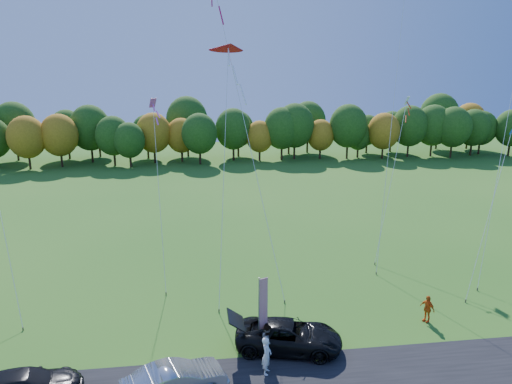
{
  "coord_description": "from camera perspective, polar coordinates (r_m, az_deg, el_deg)",
  "views": [
    {
      "loc": [
        -3.6,
        -21.61,
        14.02
      ],
      "look_at": [
        0.0,
        6.0,
        7.0
      ],
      "focal_mm": 32.0,
      "sensor_mm": 36.0,
      "label": 1
    }
  ],
  "objects": [
    {
      "name": "ground",
      "position": [
        26.01,
        1.8,
        -18.48
      ],
      "size": [
        160.0,
        160.0,
        0.0
      ],
      "primitive_type": "plane",
      "color": "#245D18"
    },
    {
      "name": "tree_line",
      "position": [
        77.96,
        -4.67,
        3.75
      ],
      "size": [
        116.0,
        12.0,
        10.0
      ],
      "primitive_type": null,
      "color": "#1E4711",
      "rests_on": "ground"
    },
    {
      "name": "black_suv",
      "position": [
        25.28,
        4.13,
        -17.49
      ],
      "size": [
        6.04,
        3.84,
        1.55
      ],
      "primitive_type": "imported",
      "rotation": [
        0.0,
        0.0,
        1.33
      ],
      "color": "black",
      "rests_on": "ground"
    },
    {
      "name": "silver_sedan",
      "position": [
        22.45,
        -10.1,
        -22.27
      ],
      "size": [
        4.96,
        3.1,
        1.54
      ],
      "primitive_type": "imported",
      "rotation": [
        0.0,
        0.0,
        1.91
      ],
      "color": "#A7A8AC",
      "rests_on": "ground"
    },
    {
      "name": "person_tailgate_a",
      "position": [
        23.42,
        1.33,
        -19.76
      ],
      "size": [
        0.64,
        0.8,
        1.91
      ],
      "primitive_type": "imported",
      "rotation": [
        0.0,
        0.0,
        1.28
      ],
      "color": "white",
      "rests_on": "ground"
    },
    {
      "name": "person_tailgate_b",
      "position": [
        24.53,
        1.49,
        -18.13
      ],
      "size": [
        1.0,
        1.1,
        1.84
      ],
      "primitive_type": "imported",
      "rotation": [
        0.0,
        0.0,
        1.16
      ],
      "color": "gray",
      "rests_on": "ground"
    },
    {
      "name": "person_east",
      "position": [
        29.42,
        20.61,
        -13.49
      ],
      "size": [
        0.78,
        1.04,
        1.64
      ],
      "primitive_type": "imported",
      "rotation": [
        0.0,
        0.0,
        -1.12
      ],
      "color": "#DC5C14",
      "rests_on": "ground"
    },
    {
      "name": "feather_flag",
      "position": [
        24.31,
        0.8,
        -14.01
      ],
      "size": [
        0.51,
        0.27,
        4.16
      ],
      "color": "#999999",
      "rests_on": "ground"
    },
    {
      "name": "kite_delta_blue",
      "position": [
        32.11,
        -1.55,
        9.15
      ],
      "size": [
        5.5,
        12.51,
        23.46
      ],
      "color": "#4C3F33",
      "rests_on": "ground"
    },
    {
      "name": "kite_parafoil_orange",
      "position": [
        38.23,
        17.13,
        13.48
      ],
      "size": [
        7.48,
        11.44,
        28.32
      ],
      "color": "#4C3F33",
      "rests_on": "ground"
    },
    {
      "name": "kite_delta_red",
      "position": [
        30.02,
        -3.95,
        4.15
      ],
      "size": [
        2.67,
        8.59,
        17.46
      ],
      "color": "#4C3F33",
      "rests_on": "ground"
    },
    {
      "name": "kite_parafoil_rainbow",
      "position": [
        37.42,
        28.55,
        5.59
      ],
      "size": [
        8.34,
        8.43,
        19.48
      ],
      "color": "#4C3F33",
      "rests_on": "ground"
    },
    {
      "name": "kite_diamond_green",
      "position": [
        31.76,
        -28.83,
        -5.27
      ],
      "size": [
        3.59,
        6.66,
        9.15
      ],
      "color": "#4C3F33",
      "rests_on": "ground"
    },
    {
      "name": "kite_diamond_white",
      "position": [
        38.48,
        16.62,
        1.77
      ],
      "size": [
        5.13,
        6.8,
        12.81
      ],
      "color": "#4C3F33",
      "rests_on": "ground"
    },
    {
      "name": "kite_diamond_pink",
      "position": [
        32.43,
        -12.04,
        0.14
      ],
      "size": [
        1.36,
        6.85,
        12.89
      ],
      "color": "#4C3F33",
      "rests_on": "ground"
    },
    {
      "name": "kite_diamond_blue_low",
      "position": [
        33.91,
        27.16,
        -2.31
      ],
      "size": [
        5.06,
        4.48,
        11.01
      ],
      "color": "#4C3F33",
      "rests_on": "ground"
    }
  ]
}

